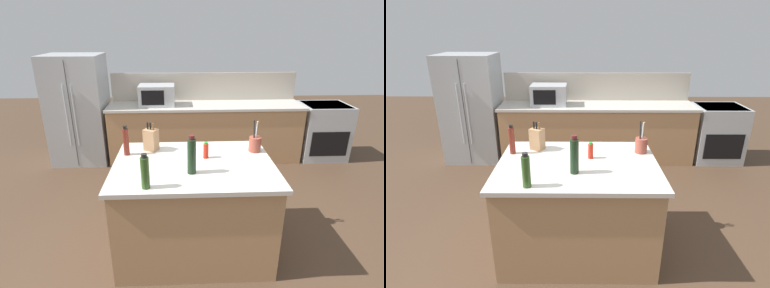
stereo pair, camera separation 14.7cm
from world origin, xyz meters
TOP-DOWN VIEW (x-y plane):
  - ground_plane at (0.00, 0.00)m, footprint 14.00×14.00m
  - back_counter_run at (0.30, 2.20)m, footprint 3.13×0.66m
  - wall_backsplash at (0.30, 2.52)m, footprint 3.09×0.03m
  - kitchen_island at (0.00, 0.00)m, footprint 1.48×1.08m
  - refrigerator at (-1.74, 2.25)m, footprint 0.87×0.75m
  - range_oven at (2.29, 2.20)m, footprint 0.76×0.65m
  - microwave at (-0.48, 2.20)m, footprint 0.56×0.39m
  - knife_block at (-0.41, 0.33)m, footprint 0.16×0.15m
  - utensil_crock at (0.63, 0.25)m, footprint 0.12×0.12m
  - wine_bottle at (-0.03, -0.20)m, footprint 0.08×0.08m
  - hot_sauce_bottle at (0.12, 0.11)m, footprint 0.05×0.05m
  - olive_oil_bottle at (-0.40, -0.44)m, footprint 0.07×0.07m
  - vinegar_bottle at (-0.65, 0.22)m, footprint 0.06×0.06m

SIDE VIEW (x-z plane):
  - ground_plane at x=0.00m, z-range 0.00..0.00m
  - range_oven at x=2.29m, z-range 0.01..0.93m
  - back_counter_run at x=0.30m, z-range 0.00..0.94m
  - kitchen_island at x=0.00m, z-range 0.00..0.94m
  - refrigerator at x=-1.74m, z-range 0.00..1.72m
  - hot_sauce_bottle at x=0.12m, z-range 0.94..1.10m
  - utensil_crock at x=0.63m, z-range 0.86..1.18m
  - knife_block at x=-0.41m, z-range 0.91..1.20m
  - olive_oil_bottle at x=-0.40m, z-range 0.93..1.22m
  - vinegar_bottle at x=-0.65m, z-range 0.93..1.23m
  - microwave at x=-0.48m, z-range 0.94..1.26m
  - wine_bottle at x=-0.03m, z-range 0.93..1.27m
  - wall_backsplash at x=0.30m, z-range 0.94..1.40m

